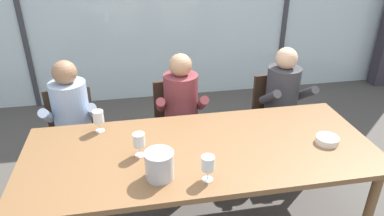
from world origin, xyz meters
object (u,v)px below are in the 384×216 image
at_px(wine_glass_by_left_taster, 98,117).
at_px(wine_glass_near_bucket, 208,164).
at_px(person_charcoal_jacket, 285,101).
at_px(tasting_bowl, 327,140).
at_px(person_pale_blue_shirt, 72,119).
at_px(chair_center, 275,111).
at_px(person_maroon_top, 182,110).
at_px(wine_glass_center_pour, 139,141).
at_px(dining_table, 201,156).
at_px(chair_near_curtain, 72,129).
at_px(chair_left_of_center, 177,119).
at_px(ice_bucket_primary, 159,164).

height_order(wine_glass_by_left_taster, wine_glass_near_bucket, same).
distance_m(person_charcoal_jacket, tasting_bowl, 0.90).
xyz_separation_m(person_pale_blue_shirt, person_charcoal_jacket, (2.01, -0.00, 0.00)).
xyz_separation_m(chair_center, tasting_bowl, (-0.04, -1.01, 0.28)).
distance_m(person_maroon_top, wine_glass_center_pour, 0.92).
xyz_separation_m(dining_table, chair_near_curtain, (-1.04, 0.91, -0.19)).
distance_m(wine_glass_by_left_taster, wine_glass_center_pour, 0.49).
height_order(dining_table, wine_glass_by_left_taster, wine_glass_by_left_taster).
relative_size(chair_left_of_center, person_pale_blue_shirt, 0.73).
relative_size(chair_near_curtain, wine_glass_center_pour, 5.08).
bearing_deg(dining_table, person_pale_blue_shirt, 141.76).
bearing_deg(wine_glass_near_bucket, tasting_bowl, 14.97).
bearing_deg(wine_glass_center_pour, wine_glass_near_bucket, -40.54).
xyz_separation_m(person_pale_blue_shirt, ice_bucket_primary, (0.68, -1.06, 0.18)).
bearing_deg(ice_bucket_primary, tasting_bowl, 8.00).
bearing_deg(tasting_bowl, ice_bucket_primary, -172.00).
height_order(person_pale_blue_shirt, tasting_bowl, person_pale_blue_shirt).
distance_m(person_pale_blue_shirt, ice_bucket_primary, 1.27).
bearing_deg(wine_glass_near_bucket, chair_near_curtain, 128.54).
distance_m(chair_near_curtain, tasting_bowl, 2.23).
distance_m(person_pale_blue_shirt, wine_glass_by_left_taster, 0.53).
xyz_separation_m(wine_glass_by_left_taster, wine_glass_center_pour, (0.29, -0.39, -0.00)).
xyz_separation_m(person_maroon_top, ice_bucket_primary, (-0.31, -1.06, 0.18)).
bearing_deg(dining_table, person_maroon_top, 91.26).
height_order(person_charcoal_jacket, wine_glass_near_bucket, person_charcoal_jacket).
bearing_deg(wine_glass_center_pour, person_charcoal_jacket, 28.99).
relative_size(dining_table, chair_center, 2.86).
height_order(chair_center, person_maroon_top, person_maroon_top).
xyz_separation_m(dining_table, wine_glass_near_bucket, (-0.03, -0.35, 0.18)).
height_order(person_pale_blue_shirt, person_charcoal_jacket, same).
bearing_deg(wine_glass_by_left_taster, person_charcoal_jacket, 13.16).
relative_size(ice_bucket_primary, wine_glass_near_bucket, 1.09).
distance_m(tasting_bowl, wine_glass_center_pour, 1.37).
height_order(tasting_bowl, wine_glass_by_left_taster, wine_glass_by_left_taster).
bearing_deg(wine_glass_near_bucket, ice_bucket_primary, 164.60).
xyz_separation_m(dining_table, chair_center, (0.97, 0.91, -0.19)).
xyz_separation_m(dining_table, wine_glass_by_left_taster, (-0.73, 0.38, 0.19)).
xyz_separation_m(person_pale_blue_shirt, person_maroon_top, (0.98, 0.00, 0.00)).
height_order(person_maroon_top, wine_glass_by_left_taster, person_maroon_top).
xyz_separation_m(person_pale_blue_shirt, wine_glass_near_bucket, (0.97, -1.14, 0.20)).
bearing_deg(chair_center, ice_bucket_primary, -142.49).
xyz_separation_m(ice_bucket_primary, wine_glass_near_bucket, (0.29, -0.08, 0.02)).
bearing_deg(dining_table, chair_center, 43.13).
relative_size(tasting_bowl, wine_glass_near_bucket, 0.95).
distance_m(chair_center, person_pale_blue_shirt, 1.99).
bearing_deg(dining_table, tasting_bowl, -5.98).
relative_size(person_maroon_top, tasting_bowl, 7.26).
relative_size(chair_left_of_center, person_maroon_top, 0.73).
xyz_separation_m(tasting_bowl, wine_glass_near_bucket, (-0.96, -0.26, 0.09)).
bearing_deg(person_maroon_top, person_pale_blue_shirt, -175.15).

